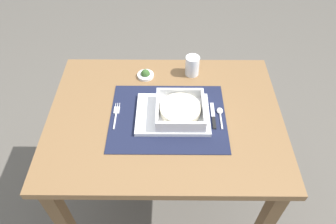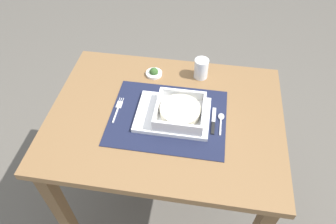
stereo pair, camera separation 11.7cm
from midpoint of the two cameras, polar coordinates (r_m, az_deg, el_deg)
ground_plane at (r=1.83m, az=1.59°, el=-16.52°), size 6.00×6.00×0.00m
dining_table at (r=1.29m, az=2.16°, el=-4.21°), size 0.90×0.68×0.76m
placemat at (r=1.19m, az=2.81°, el=-1.08°), size 0.44×0.35×0.00m
serving_plate at (r=1.18m, az=3.73°, el=-0.62°), size 0.28×0.21×0.02m
porridge_bowl at (r=1.16m, az=5.13°, el=-0.11°), size 0.18×0.18×0.05m
fork at (r=1.22m, az=-6.45°, el=0.61°), size 0.02×0.13×0.00m
spoon at (r=1.20m, az=12.47°, el=-1.35°), size 0.02×0.11×0.01m
butter_knife at (r=1.18m, az=11.13°, el=-2.03°), size 0.01×0.13×0.01m
bread_knife at (r=1.17m, az=9.92°, el=-2.37°), size 0.01×0.14×0.01m
drinking_glass at (r=1.34m, az=8.59°, el=7.64°), size 0.06×0.06×0.09m
condiment_saucer at (r=1.36m, az=-0.13°, el=7.09°), size 0.07×0.07×0.04m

